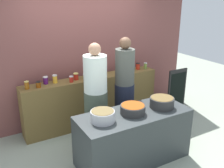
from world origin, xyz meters
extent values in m
plane|color=gray|center=(0.00, 0.00, 0.00)|extent=(12.00, 12.00, 0.00)
cube|color=brown|center=(0.00, 1.45, 1.50)|extent=(4.80, 0.12, 3.00)
cube|color=brown|center=(0.00, 1.10, 0.48)|extent=(2.70, 0.36, 0.95)
cube|color=#2D3334|center=(0.00, -0.30, 0.40)|extent=(1.70, 0.70, 0.80)
cylinder|color=#8A4A10|center=(-1.21, 1.07, 1.01)|extent=(0.07, 0.07, 0.12)
cylinder|color=#D6C666|center=(-1.21, 1.07, 1.08)|extent=(0.08, 0.08, 0.01)
cylinder|color=#7D390B|center=(-1.02, 1.05, 1.00)|extent=(0.08, 0.08, 0.09)
cylinder|color=black|center=(-1.02, 1.05, 1.05)|extent=(0.08, 0.08, 0.01)
cylinder|color=#491359|center=(-0.87, 1.17, 1.01)|extent=(0.08, 0.08, 0.12)
cylinder|color=silver|center=(-0.87, 1.17, 1.08)|extent=(0.09, 0.09, 0.02)
cylinder|color=gold|center=(-0.71, 1.14, 1.02)|extent=(0.08, 0.08, 0.13)
cylinder|color=silver|center=(-0.71, 1.14, 1.09)|extent=(0.08, 0.08, 0.02)
cylinder|color=#AD2118|center=(-0.44, 1.04, 1.00)|extent=(0.07, 0.07, 0.10)
cylinder|color=silver|center=(-0.44, 1.04, 1.06)|extent=(0.07, 0.07, 0.01)
cylinder|color=#AE2417|center=(-0.32, 1.12, 1.01)|extent=(0.09, 0.09, 0.11)
cylinder|color=#D6C666|center=(-0.32, 1.12, 1.07)|extent=(0.09, 0.09, 0.01)
cylinder|color=olive|center=(-0.16, 1.05, 1.00)|extent=(0.08, 0.08, 0.10)
cylinder|color=silver|center=(-0.16, 1.05, 1.06)|extent=(0.09, 0.09, 0.01)
cylinder|color=gold|center=(-0.07, 1.09, 1.02)|extent=(0.08, 0.08, 0.13)
cylinder|color=black|center=(-0.07, 1.09, 1.09)|extent=(0.08, 0.08, 0.01)
cylinder|color=gold|center=(0.08, 1.16, 1.01)|extent=(0.08, 0.08, 0.12)
cylinder|color=silver|center=(0.08, 1.16, 1.08)|extent=(0.09, 0.09, 0.02)
cylinder|color=#89420F|center=(0.20, 1.09, 1.00)|extent=(0.07, 0.07, 0.09)
cylinder|color=silver|center=(0.20, 1.09, 1.05)|extent=(0.07, 0.07, 0.01)
cylinder|color=olive|center=(0.53, 1.05, 1.01)|extent=(0.07, 0.07, 0.12)
cylinder|color=#D6C666|center=(0.53, 1.05, 1.08)|extent=(0.08, 0.08, 0.02)
cylinder|color=red|center=(0.76, 1.05, 1.00)|extent=(0.09, 0.09, 0.09)
cylinder|color=silver|center=(0.76, 1.05, 1.05)|extent=(0.09, 0.09, 0.01)
cylinder|color=#639731|center=(0.86, 1.13, 1.01)|extent=(0.08, 0.08, 0.12)
cylinder|color=#D6C666|center=(0.86, 1.13, 1.08)|extent=(0.08, 0.08, 0.01)
cylinder|color=#A92415|center=(1.06, 1.12, 1.01)|extent=(0.08, 0.08, 0.12)
cylinder|color=black|center=(1.06, 1.12, 1.08)|extent=(0.09, 0.09, 0.01)
cylinder|color=olive|center=(1.22, 1.08, 1.01)|extent=(0.06, 0.06, 0.12)
cylinder|color=silver|center=(1.22, 1.08, 1.07)|extent=(0.07, 0.07, 0.01)
cylinder|color=#B7B7BC|center=(-0.51, -0.30, 0.88)|extent=(0.33, 0.33, 0.15)
cylinder|color=brown|center=(-0.51, -0.30, 0.96)|extent=(0.31, 0.31, 0.00)
cylinder|color=#2D2D2D|center=(-0.02, -0.30, 0.86)|extent=(0.37, 0.37, 0.13)
cylinder|color=#8C3F13|center=(-0.02, -0.30, 0.93)|extent=(0.34, 0.34, 0.00)
cylinder|color=#2D2D2D|center=(0.49, -0.33, 0.88)|extent=(0.37, 0.37, 0.15)
cylinder|color=brown|center=(0.49, -0.33, 0.96)|extent=(0.34, 0.34, 0.00)
cylinder|color=#455243|center=(-0.28, 0.39, 0.48)|extent=(0.39, 0.39, 0.96)
cylinder|color=white|center=(-0.28, 0.39, 1.26)|extent=(0.37, 0.37, 0.59)
sphere|color=tan|center=(-0.28, 0.39, 1.65)|extent=(0.20, 0.20, 0.20)
cylinder|color=#1B2031|center=(0.28, 0.41, 0.49)|extent=(0.34, 0.34, 0.98)
cylinder|color=#4B5049|center=(0.28, 0.41, 1.29)|extent=(0.33, 0.33, 0.60)
sphere|color=brown|center=(0.28, 0.41, 1.69)|extent=(0.20, 0.20, 0.20)
cube|color=black|center=(1.65, 0.55, 0.50)|extent=(0.45, 0.04, 1.01)
cube|color=black|center=(1.65, 0.53, 0.55)|extent=(0.38, 0.01, 0.77)
camera|label=1|loc=(-1.95, -3.08, 2.45)|focal=41.13mm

